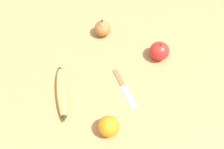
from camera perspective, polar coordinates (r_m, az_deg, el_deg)
name	(u,v)px	position (r m, az deg, el deg)	size (l,w,h in m)	color
ground_plane	(95,74)	(0.98, -3.64, 0.20)	(3.00, 3.00, 0.00)	#A87A47
banana	(62,94)	(0.93, -10.79, -4.09)	(0.20, 0.15, 0.04)	#DBCC4C
orange	(109,126)	(0.85, -0.76, -11.20)	(0.07, 0.07, 0.07)	orange
pear	(103,28)	(1.06, -2.08, 10.12)	(0.06, 0.06, 0.08)	#A36633
apple	(159,51)	(1.01, 10.27, 5.08)	(0.08, 0.08, 0.08)	red
paring_knife	(123,86)	(0.94, 2.51, -2.57)	(0.13, 0.14, 0.01)	silver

